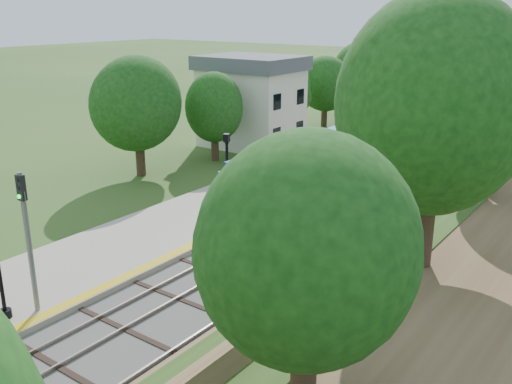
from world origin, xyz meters
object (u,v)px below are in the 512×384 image
Objects in this scene: station_building at (251,101)px; lamppost_far at (227,182)px; signal_platform at (27,228)px; signal_farside at (443,161)px.

station_building reaches higher than lamppost_far.
lamppost_far is at bearing 91.62° from signal_platform.
station_building is at bearing 110.69° from signal_platform.
lamppost_far is (10.74, -16.73, -1.48)m from station_building.
station_building is at bearing 156.74° from signal_farside.
station_building reaches higher than signal_farside.
lamppost_far is 12.46m from signal_farside.
station_building is at bearing 122.69° from lamppost_far.
signal_platform is 1.02× the size of signal_farside.
lamppost_far is at bearing -57.31° from station_building.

